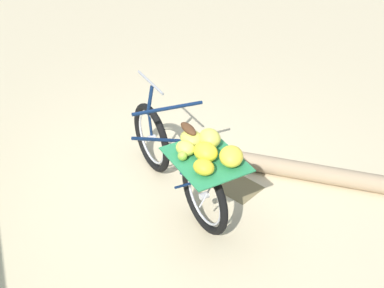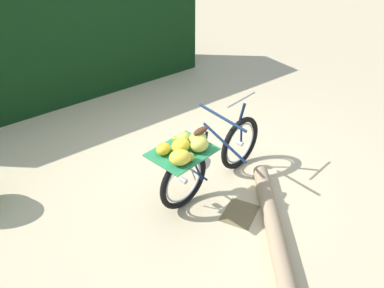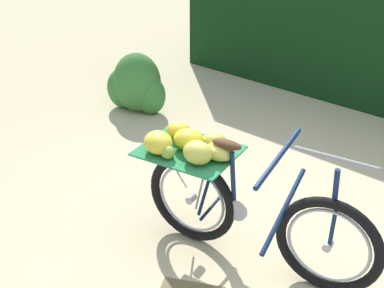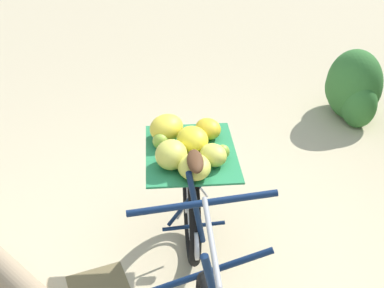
# 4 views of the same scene
# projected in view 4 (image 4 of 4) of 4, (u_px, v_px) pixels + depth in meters

# --- Properties ---
(bicycle) EXTENTS (1.78, 0.93, 1.03)m
(bicycle) POSITION_uv_depth(u_px,v_px,m) (195.00, 226.00, 2.74)
(bicycle) COLOR black
(bicycle) RESTS_ON ground_plane
(fallen_log) EXTENTS (2.15, 1.17, 0.18)m
(fallen_log) POSITION_uv_depth(u_px,v_px,m) (10.00, 276.00, 3.00)
(fallen_log) COLOR #9E8466
(fallen_log) RESTS_ON ground_plane
(shrub_cluster) EXTENTS (0.75, 0.51, 0.71)m
(shrub_cluster) POSITION_uv_depth(u_px,v_px,m) (352.00, 88.00, 4.81)
(shrub_cluster) COLOR #387533
(shrub_cluster) RESTS_ON ground_plane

